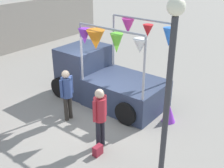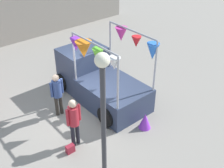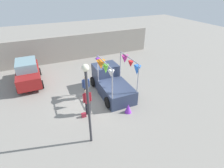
{
  "view_description": "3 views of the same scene",
  "coord_description": "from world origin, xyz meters",
  "px_view_note": "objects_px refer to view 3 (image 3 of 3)",
  "views": [
    {
      "loc": [
        -5.93,
        -5.49,
        4.93
      ],
      "look_at": [
        0.44,
        -0.5,
        1.17
      ],
      "focal_mm": 45.0,
      "sensor_mm": 36.0,
      "label": 1
    },
    {
      "loc": [
        -4.57,
        -7.24,
        6.65
      ],
      "look_at": [
        0.92,
        -0.8,
        1.35
      ],
      "focal_mm": 45.0,
      "sensor_mm": 36.0,
      "label": 2
    },
    {
      "loc": [
        -3.18,
        -9.69,
        7.07
      ],
      "look_at": [
        1.03,
        -0.26,
        1.14
      ],
      "focal_mm": 28.0,
      "sensor_mm": 36.0,
      "label": 3
    }
  ],
  "objects_px": {
    "person_vendor": "(86,85)",
    "folded_kite_bundle_violet": "(128,108)",
    "person_customer": "(87,99)",
    "handbag": "(84,115)",
    "parked_car": "(28,72)",
    "vendor_truck": "(111,81)",
    "street_lamp": "(88,96)"
  },
  "relations": [
    {
      "from": "street_lamp",
      "to": "folded_kite_bundle_violet",
      "type": "relative_size",
      "value": 7.17
    },
    {
      "from": "vendor_truck",
      "to": "handbag",
      "type": "distance_m",
      "value": 3.41
    },
    {
      "from": "vendor_truck",
      "to": "handbag",
      "type": "relative_size",
      "value": 14.46
    },
    {
      "from": "street_lamp",
      "to": "folded_kite_bundle_violet",
      "type": "bearing_deg",
      "value": 23.77
    },
    {
      "from": "handbag",
      "to": "person_customer",
      "type": "bearing_deg",
      "value": 29.74
    },
    {
      "from": "vendor_truck",
      "to": "street_lamp",
      "type": "relative_size",
      "value": 0.94
    },
    {
      "from": "person_vendor",
      "to": "parked_car",
      "type": "bearing_deg",
      "value": 132.1
    },
    {
      "from": "folded_kite_bundle_violet",
      "to": "parked_car",
      "type": "bearing_deg",
      "value": 129.65
    },
    {
      "from": "handbag",
      "to": "street_lamp",
      "type": "distance_m",
      "value": 3.29
    },
    {
      "from": "street_lamp",
      "to": "handbag",
      "type": "bearing_deg",
      "value": 85.03
    },
    {
      "from": "parked_car",
      "to": "vendor_truck",
      "type": "bearing_deg",
      "value": -35.56
    },
    {
      "from": "street_lamp",
      "to": "folded_kite_bundle_violet",
      "type": "distance_m",
      "value": 3.98
    },
    {
      "from": "handbag",
      "to": "street_lamp",
      "type": "bearing_deg",
      "value": -94.97
    },
    {
      "from": "handbag",
      "to": "folded_kite_bundle_violet",
      "type": "relative_size",
      "value": 0.47
    },
    {
      "from": "folded_kite_bundle_violet",
      "to": "person_vendor",
      "type": "bearing_deg",
      "value": 125.59
    },
    {
      "from": "parked_car",
      "to": "folded_kite_bundle_violet",
      "type": "distance_m",
      "value": 8.64
    },
    {
      "from": "parked_car",
      "to": "person_vendor",
      "type": "bearing_deg",
      "value": -47.9
    },
    {
      "from": "parked_car",
      "to": "handbag",
      "type": "relative_size",
      "value": 14.29
    },
    {
      "from": "handbag",
      "to": "person_vendor",
      "type": "bearing_deg",
      "value": 67.88
    },
    {
      "from": "parked_car",
      "to": "street_lamp",
      "type": "height_order",
      "value": "street_lamp"
    },
    {
      "from": "parked_car",
      "to": "handbag",
      "type": "bearing_deg",
      "value": -64.58
    },
    {
      "from": "handbag",
      "to": "street_lamp",
      "type": "relative_size",
      "value": 0.07
    },
    {
      "from": "person_customer",
      "to": "person_vendor",
      "type": "bearing_deg",
      "value": 75.87
    },
    {
      "from": "street_lamp",
      "to": "parked_car",
      "type": "bearing_deg",
      "value": 108.53
    },
    {
      "from": "person_vendor",
      "to": "folded_kite_bundle_violet",
      "type": "height_order",
      "value": "person_vendor"
    },
    {
      "from": "person_vendor",
      "to": "person_customer",
      "type": "bearing_deg",
      "value": -104.13
    },
    {
      "from": "vendor_truck",
      "to": "folded_kite_bundle_violet",
      "type": "relative_size",
      "value": 6.75
    },
    {
      "from": "vendor_truck",
      "to": "street_lamp",
      "type": "height_order",
      "value": "street_lamp"
    },
    {
      "from": "person_vendor",
      "to": "handbag",
      "type": "distance_m",
      "value": 2.28
    },
    {
      "from": "person_customer",
      "to": "handbag",
      "type": "relative_size",
      "value": 6.32
    },
    {
      "from": "parked_car",
      "to": "handbag",
      "type": "distance_m",
      "value": 6.61
    },
    {
      "from": "vendor_truck",
      "to": "folded_kite_bundle_violet",
      "type": "distance_m",
      "value": 2.78
    }
  ]
}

